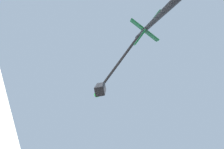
# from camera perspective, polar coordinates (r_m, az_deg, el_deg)

# --- Properties ---
(traffic_signal_near) EXTENTS (2.14, 2.20, 5.68)m
(traffic_signal_near) POSITION_cam_1_polar(r_m,az_deg,el_deg) (3.07, 6.40, 7.65)
(traffic_signal_near) COLOR black
(traffic_signal_near) RESTS_ON ground_plane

